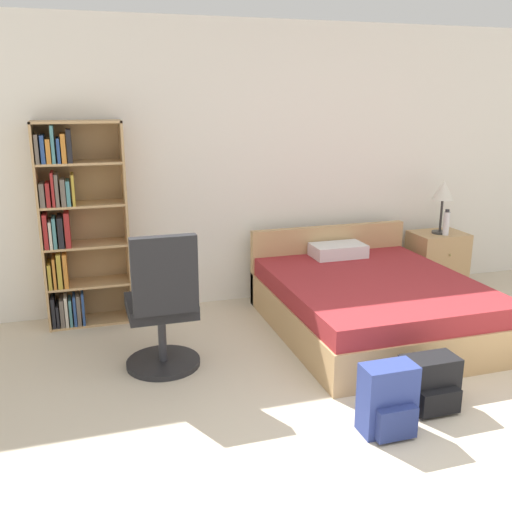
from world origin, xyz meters
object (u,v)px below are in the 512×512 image
bed (369,301)px  office_chair (163,310)px  backpack_black (430,384)px  nightstand (437,261)px  table_lamp (443,193)px  water_bottle (446,223)px  bookshelf (73,226)px  backpack_blue (388,401)px

bed → office_chair: office_chair is taller
backpack_black → nightstand: bearing=55.1°
table_lamp → backpack_black: 2.59m
office_chair → water_bottle: bearing=17.2°
bed → table_lamp: (1.16, 0.72, 0.77)m
office_chair → table_lamp: size_ratio=1.97×
water_bottle → table_lamp: bearing=97.6°
office_chair → water_bottle: office_chair is taller
office_chair → backpack_black: size_ratio=2.96×
bed → bookshelf: bearing=159.8°
bookshelf → nightstand: bearing=-2.1°
bookshelf → backpack_blue: (1.72, -2.32, -0.67)m
office_chair → bed: bearing=8.8°
bookshelf → nightstand: bookshelf is taller
water_bottle → backpack_black: size_ratio=0.73×
bed → office_chair: size_ratio=1.81×
nightstand → backpack_black: size_ratio=1.68×
nightstand → backpack_blue: bearing=-129.5°
backpack_black → bookshelf: bearing=134.5°
office_chair → backpack_black: bearing=-33.1°
bookshelf → nightstand: 3.57m
water_bottle → nightstand: bearing=91.3°
nightstand → table_lamp: table_lamp is taller
bed → nightstand: size_ratio=3.18×
backpack_black → backpack_blue: backpack_blue is taller
table_lamp → water_bottle: (0.01, -0.08, -0.29)m
bookshelf → backpack_blue: 2.97m
bookshelf → backpack_black: size_ratio=4.90×
backpack_black → backpack_blue: size_ratio=0.83×
bed → nightstand: bed is taller
office_chair → nightstand: (2.95, 1.02, -0.18)m
office_chair → backpack_black: office_chair is taller
water_bottle → backpack_black: bearing=-126.3°
nightstand → backpack_blue: (-1.81, -2.19, -0.10)m
office_chair → backpack_blue: 1.66m
bed → backpack_black: 1.31m
water_bottle → backpack_blue: bearing=-130.9°
bookshelf → table_lamp: 3.52m
backpack_black → backpack_blue: bearing=-156.9°
backpack_black → backpack_blue: 0.43m
bed → water_bottle: bearing=28.7°
bed → table_lamp: table_lamp is taller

